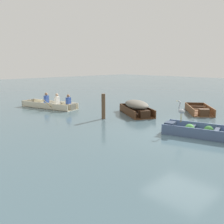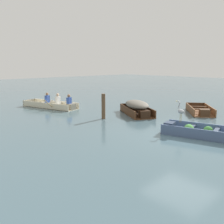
# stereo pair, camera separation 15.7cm
# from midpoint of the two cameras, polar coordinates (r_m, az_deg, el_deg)

# --- Properties ---
(ground_plane) EXTENTS (80.00, 80.00, 0.00)m
(ground_plane) POSITION_cam_midpoint_polar(r_m,az_deg,el_deg) (10.23, 15.74, -4.70)
(ground_plane) COLOR #47606B
(dinghy_slate_blue_foreground) EXTENTS (1.80, 3.14, 0.42)m
(dinghy_slate_blue_foreground) POSITION_cam_midpoint_polar(r_m,az_deg,el_deg) (10.04, 18.93, -4.24)
(dinghy_slate_blue_foreground) COLOR #475B7F
(dinghy_slate_blue_foreground) RESTS_ON ground
(skiff_dark_varnish_near_moored) EXTENTS (2.28, 2.82, 0.76)m
(skiff_dark_varnish_near_moored) POSITION_cam_midpoint_polar(r_m,az_deg,el_deg) (13.43, 5.35, 1.29)
(skiff_dark_varnish_near_moored) COLOR #4C2D19
(skiff_dark_varnish_near_moored) RESTS_ON ground
(skiff_wooden_brown_mid_moored) EXTENTS (2.62, 2.42, 0.40)m
(skiff_wooden_brown_mid_moored) POSITION_cam_midpoint_polar(r_m,az_deg,el_deg) (14.56, 19.08, 0.29)
(skiff_wooden_brown_mid_moored) COLOR brown
(skiff_wooden_brown_mid_moored) RESTS_ON ground
(rowboat_cream_with_crew) EXTENTS (2.27, 3.89, 0.93)m
(rowboat_cream_with_crew) POSITION_cam_midpoint_polar(r_m,az_deg,el_deg) (15.79, -13.77, 1.62)
(rowboat_cream_with_crew) COLOR beige
(rowboat_cream_with_crew) RESTS_ON ground
(heron_on_dinghy) EXTENTS (0.22, 0.46, 0.84)m
(heron_on_dinghy) POSITION_cam_midpoint_polar(r_m,az_deg,el_deg) (10.10, 15.13, 0.32)
(heron_on_dinghy) COLOR olive
(heron_on_dinghy) RESTS_ON dinghy_slate_blue_foreground
(mooring_post) EXTENTS (0.19, 0.19, 1.25)m
(mooring_post) POSITION_cam_midpoint_polar(r_m,az_deg,el_deg) (12.30, -2.34, 1.29)
(mooring_post) COLOR brown
(mooring_post) RESTS_ON ground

